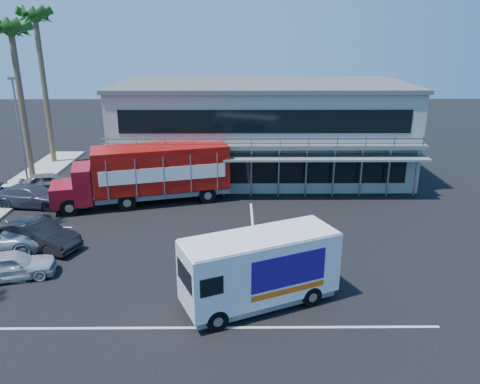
{
  "coord_description": "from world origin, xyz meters",
  "views": [
    {
      "loc": [
        1.05,
        -21.59,
        10.98
      ],
      "look_at": [
        1.24,
        3.7,
        2.3
      ],
      "focal_mm": 35.0,
      "sensor_mm": 36.0,
      "label": 1
    }
  ],
  "objects_px": {
    "red_truck": "(150,172)",
    "white_van": "(260,269)",
    "parked_car_a": "(11,265)",
    "parked_car_b": "(38,235)"
  },
  "relations": [
    {
      "from": "red_truck",
      "to": "parked_car_a",
      "type": "bearing_deg",
      "value": -129.89
    },
    {
      "from": "red_truck",
      "to": "white_van",
      "type": "distance_m",
      "value": 14.32
    },
    {
      "from": "white_van",
      "to": "parked_car_a",
      "type": "relative_size",
      "value": 1.73
    },
    {
      "from": "parked_car_a",
      "to": "white_van",
      "type": "bearing_deg",
      "value": -116.93
    },
    {
      "from": "parked_car_b",
      "to": "parked_car_a",
      "type": "bearing_deg",
      "value": -158.1
    },
    {
      "from": "white_van",
      "to": "red_truck",
      "type": "bearing_deg",
      "value": 94.55
    },
    {
      "from": "parked_car_b",
      "to": "red_truck",
      "type": "bearing_deg",
      "value": -11.85
    },
    {
      "from": "parked_car_a",
      "to": "parked_car_b",
      "type": "height_order",
      "value": "parked_car_b"
    },
    {
      "from": "white_van",
      "to": "parked_car_b",
      "type": "bearing_deg",
      "value": 130.72
    },
    {
      "from": "red_truck",
      "to": "parked_car_a",
      "type": "xyz_separation_m",
      "value": [
        -4.74,
        -10.29,
        -1.45
      ]
    }
  ]
}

